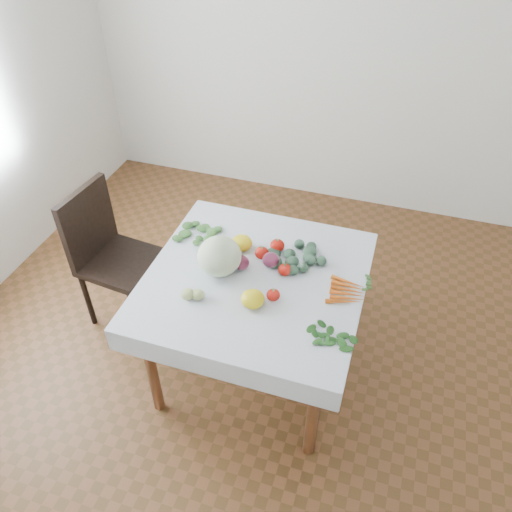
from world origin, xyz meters
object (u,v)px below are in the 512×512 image
(cabbage, at_px, (219,256))
(carrot_bunch, at_px, (348,292))
(heirloom_back, at_px, (242,243))
(table, at_px, (255,291))
(chair, at_px, (107,249))

(cabbage, distance_m, carrot_bunch, 0.68)
(heirloom_back, bearing_deg, cabbage, -102.96)
(cabbage, xyz_separation_m, carrot_bunch, (0.67, 0.04, -0.09))
(table, xyz_separation_m, cabbage, (-0.19, -0.01, 0.21))
(table, distance_m, carrot_bunch, 0.49)
(heirloom_back, distance_m, carrot_bunch, 0.65)
(heirloom_back, xyz_separation_m, carrot_bunch, (0.62, -0.17, -0.03))
(chair, relative_size, cabbage, 4.11)
(table, distance_m, heirloom_back, 0.28)
(table, height_order, carrot_bunch, carrot_bunch)
(chair, relative_size, heirloom_back, 8.04)
(table, xyz_separation_m, heirloom_back, (-0.14, 0.20, 0.14))
(heirloom_back, bearing_deg, table, -54.11)
(cabbage, bearing_deg, chair, 167.23)
(cabbage, xyz_separation_m, heirloom_back, (0.05, 0.21, -0.06))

